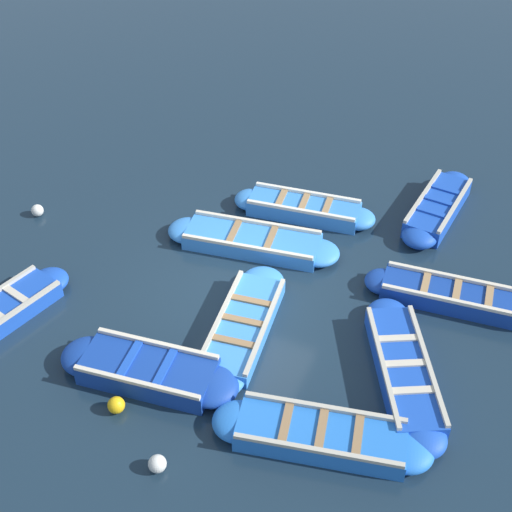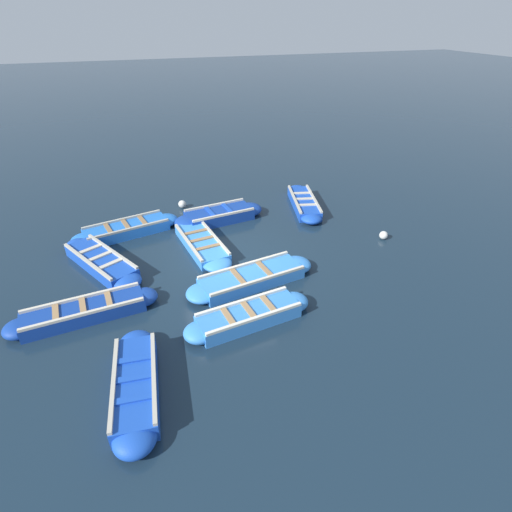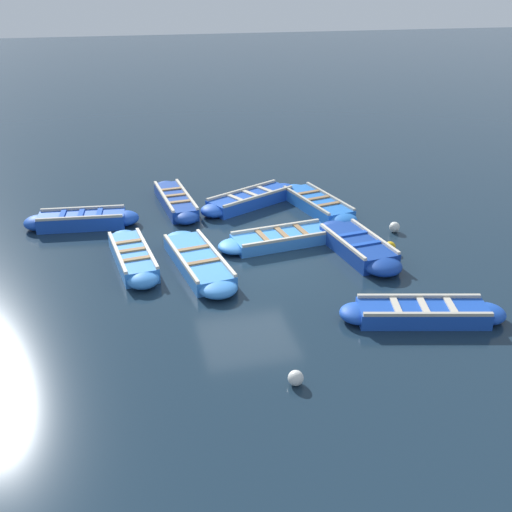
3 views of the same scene
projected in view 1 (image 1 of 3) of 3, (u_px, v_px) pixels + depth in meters
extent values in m
plane|color=#162838|center=(244.00, 290.00, 14.20)|extent=(120.00, 120.00, 0.00)
cube|color=#3884E0|center=(252.00, 241.00, 15.11)|extent=(1.38, 2.97, 0.32)
ellipsoid|color=#3884E0|center=(318.00, 253.00, 14.83)|extent=(1.00, 1.03, 0.32)
ellipsoid|color=#3884E0|center=(189.00, 230.00, 15.40)|extent=(1.00, 1.03, 0.32)
cube|color=beige|center=(258.00, 222.00, 15.31)|extent=(0.52, 2.77, 0.07)
cube|color=beige|center=(247.00, 247.00, 14.67)|extent=(0.52, 2.77, 0.07)
cube|color=olive|center=(271.00, 238.00, 14.92)|extent=(0.85, 0.27, 0.04)
cube|color=olive|center=(234.00, 232.00, 15.08)|extent=(0.85, 0.27, 0.04)
cube|color=#1947B7|center=(404.00, 371.00, 12.35)|extent=(2.85, 2.05, 0.36)
ellipsoid|color=#1947B7|center=(422.00, 438.00, 11.29)|extent=(1.09, 1.07, 0.36)
ellipsoid|color=#1947B7|center=(388.00, 315.00, 13.41)|extent=(1.09, 1.07, 0.36)
cube|color=#B2AD9E|center=(428.00, 362.00, 12.23)|extent=(2.44, 1.33, 0.07)
cube|color=#B2AD9E|center=(383.00, 364.00, 12.20)|extent=(2.44, 1.33, 0.07)
cube|color=beige|center=(413.00, 390.00, 11.77)|extent=(0.47, 0.73, 0.04)
cube|color=beige|center=(405.00, 363.00, 12.22)|extent=(0.47, 0.73, 0.04)
cube|color=beige|center=(398.00, 338.00, 12.67)|extent=(0.47, 0.73, 0.04)
ellipsoid|color=#1947B7|center=(49.00, 281.00, 14.15)|extent=(0.93, 0.91, 0.33)
cube|color=#B2AD9E|center=(4.00, 319.00, 13.06)|extent=(2.50, 0.67, 0.07)
cube|color=beige|center=(16.00, 295.00, 13.58)|extent=(0.30, 0.73, 0.04)
cube|color=blue|center=(321.00, 436.00, 11.33)|extent=(1.47, 2.83, 0.34)
ellipsoid|color=blue|center=(406.00, 451.00, 11.11)|extent=(1.01, 1.03, 0.34)
ellipsoid|color=blue|center=(238.00, 422.00, 11.54)|extent=(1.01, 1.03, 0.34)
cube|color=#B2AD9E|center=(325.00, 407.00, 11.51)|extent=(0.64, 2.60, 0.07)
cube|color=#B2AD9E|center=(318.00, 450.00, 10.88)|extent=(0.64, 2.60, 0.07)
cube|color=olive|center=(358.00, 435.00, 11.11)|extent=(0.82, 0.31, 0.04)
cube|color=olive|center=(322.00, 429.00, 11.20)|extent=(0.82, 0.31, 0.04)
cube|color=olive|center=(286.00, 423.00, 11.30)|extent=(0.82, 0.31, 0.04)
cube|color=navy|center=(455.00, 297.00, 13.78)|extent=(1.06, 2.89, 0.34)
ellipsoid|color=navy|center=(383.00, 282.00, 14.13)|extent=(0.78, 0.81, 0.34)
cube|color=beige|center=(459.00, 278.00, 13.90)|extent=(0.36, 2.76, 0.07)
cube|color=beige|center=(455.00, 301.00, 13.40)|extent=(0.36, 2.76, 0.07)
cube|color=#9E7A51|center=(489.00, 297.00, 13.51)|extent=(0.69, 0.21, 0.04)
cube|color=#9E7A51|center=(457.00, 290.00, 13.66)|extent=(0.69, 0.21, 0.04)
cube|color=#9E7A51|center=(426.00, 283.00, 13.81)|extent=(0.69, 0.21, 0.04)
cube|color=#3884E0|center=(243.00, 327.00, 13.22)|extent=(2.69, 1.28, 0.29)
ellipsoid|color=#3884E0|center=(221.00, 378.00, 12.27)|extent=(1.00, 0.98, 0.29)
ellipsoid|color=#3884E0|center=(262.00, 282.00, 14.16)|extent=(1.00, 0.98, 0.29)
cube|color=#B2AD9E|center=(265.00, 325.00, 13.01)|extent=(2.52, 0.42, 0.07)
cube|color=#B2AD9E|center=(221.00, 315.00, 13.20)|extent=(2.52, 0.42, 0.07)
cube|color=olive|center=(234.00, 341.00, 12.71)|extent=(0.25, 0.84, 0.04)
cube|color=olive|center=(243.00, 320.00, 13.11)|extent=(0.25, 0.84, 0.04)
cube|color=olive|center=(252.00, 301.00, 13.51)|extent=(0.25, 0.84, 0.04)
cube|color=navy|center=(148.00, 371.00, 12.33)|extent=(1.29, 2.43, 0.38)
ellipsoid|color=navy|center=(211.00, 386.00, 12.07)|extent=(1.03, 1.06, 0.38)
ellipsoid|color=navy|center=(88.00, 356.00, 12.59)|extent=(1.03, 1.06, 0.38)
cube|color=beige|center=(158.00, 343.00, 12.52)|extent=(0.37, 2.27, 0.07)
cube|color=beige|center=(136.00, 382.00, 11.85)|extent=(0.37, 2.27, 0.07)
cube|color=#1947B7|center=(165.00, 367.00, 12.12)|extent=(0.89, 0.25, 0.04)
cube|color=#1947B7|center=(130.00, 359.00, 12.27)|extent=(0.89, 0.25, 0.04)
cube|color=#1947B7|center=(437.00, 208.00, 15.98)|extent=(2.41, 1.04, 0.38)
ellipsoid|color=#1947B7|center=(419.00, 236.00, 15.20)|extent=(0.85, 0.83, 0.38)
ellipsoid|color=#1947B7|center=(454.00, 183.00, 16.76)|extent=(0.85, 0.83, 0.38)
cube|color=#B2AD9E|center=(455.00, 205.00, 15.69)|extent=(2.30, 0.30, 0.07)
cube|color=#B2AD9E|center=(423.00, 195.00, 15.97)|extent=(2.30, 0.30, 0.07)
cube|color=#1947B7|center=(432.00, 212.00, 15.51)|extent=(0.21, 0.74, 0.04)
cube|color=#1947B7|center=(439.00, 201.00, 15.84)|extent=(0.21, 0.74, 0.04)
cube|color=#1947B7|center=(446.00, 189.00, 16.17)|extent=(0.21, 0.74, 0.04)
cube|color=#3884E0|center=(304.00, 209.00, 15.98)|extent=(1.11, 2.56, 0.35)
ellipsoid|color=#3884E0|center=(358.00, 219.00, 15.70)|extent=(0.82, 0.84, 0.35)
ellipsoid|color=#3884E0|center=(251.00, 200.00, 16.25)|extent=(0.82, 0.84, 0.35)
cube|color=silver|center=(308.00, 193.00, 16.10)|extent=(0.40, 2.42, 0.07)
cube|color=silver|center=(300.00, 211.00, 15.58)|extent=(0.40, 2.42, 0.07)
cube|color=#9E7A51|center=(327.00, 206.00, 15.73)|extent=(0.71, 0.23, 0.04)
cube|color=#9E7A51|center=(304.00, 202.00, 15.85)|extent=(0.71, 0.23, 0.04)
cube|color=#9E7A51|center=(281.00, 198.00, 15.97)|extent=(0.71, 0.23, 0.04)
sphere|color=silver|center=(37.00, 210.00, 16.00)|extent=(0.27, 0.27, 0.27)
sphere|color=#EAB214|center=(116.00, 405.00, 11.83)|extent=(0.29, 0.29, 0.29)
sphere|color=silver|center=(157.00, 464.00, 10.97)|extent=(0.29, 0.29, 0.29)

